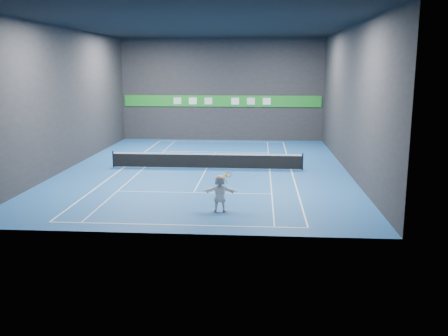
# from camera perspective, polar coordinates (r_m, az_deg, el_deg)

# --- Properties ---
(ground) EXTENTS (26.00, 26.00, 0.00)m
(ground) POSITION_cam_1_polar(r_m,az_deg,el_deg) (32.59, -2.00, -0.04)
(ground) COLOR #1B5197
(ground) RESTS_ON ground
(ceiling) EXTENTS (26.00, 26.00, 0.00)m
(ceiling) POSITION_cam_1_polar(r_m,az_deg,el_deg) (32.02, -2.12, 15.94)
(ceiling) COLOR black
(ceiling) RESTS_ON ground
(wall_back) EXTENTS (18.00, 0.10, 9.00)m
(wall_back) POSITION_cam_1_polar(r_m,az_deg,el_deg) (44.92, -0.25, 8.94)
(wall_back) COLOR #262628
(wall_back) RESTS_ON ground
(wall_front) EXTENTS (18.00, 0.10, 9.00)m
(wall_front) POSITION_cam_1_polar(r_m,az_deg,el_deg) (19.16, -6.26, 5.37)
(wall_front) COLOR #262628
(wall_front) RESTS_ON ground
(wall_left) EXTENTS (0.10, 26.00, 9.00)m
(wall_left) POSITION_cam_1_polar(r_m,az_deg,el_deg) (34.16, -17.38, 7.60)
(wall_left) COLOR #262628
(wall_left) RESTS_ON ground
(wall_right) EXTENTS (0.10, 26.00, 9.00)m
(wall_right) POSITION_cam_1_polar(r_m,az_deg,el_deg) (32.29, 14.18, 7.57)
(wall_right) COLOR #262628
(wall_right) RESTS_ON ground
(baseline_near) EXTENTS (10.98, 0.08, 0.01)m
(baseline_near) POSITION_cam_1_polar(r_m,az_deg,el_deg) (21.18, -5.46, -6.49)
(baseline_near) COLOR white
(baseline_near) RESTS_ON ground
(baseline_far) EXTENTS (10.98, 0.08, 0.01)m
(baseline_far) POSITION_cam_1_polar(r_m,az_deg,el_deg) (44.25, -0.35, 3.04)
(baseline_far) COLOR white
(baseline_far) RESTS_ON ground
(sideline_doubles_left) EXTENTS (0.08, 23.78, 0.01)m
(sideline_doubles_left) POSITION_cam_1_polar(r_m,az_deg,el_deg) (33.62, -11.34, 0.10)
(sideline_doubles_left) COLOR white
(sideline_doubles_left) RESTS_ON ground
(sideline_doubles_right) EXTENTS (0.08, 23.78, 0.01)m
(sideline_doubles_right) POSITION_cam_1_polar(r_m,az_deg,el_deg) (32.47, 7.68, -0.18)
(sideline_doubles_right) COLOR white
(sideline_doubles_right) RESTS_ON ground
(sideline_singles_left) EXTENTS (0.06, 23.78, 0.01)m
(sideline_singles_left) POSITION_cam_1_polar(r_m,az_deg,el_deg) (33.28, -9.05, 0.07)
(sideline_singles_left) COLOR white
(sideline_singles_left) RESTS_ON ground
(sideline_singles_right) EXTENTS (0.06, 23.78, 0.01)m
(sideline_singles_right) POSITION_cam_1_polar(r_m,az_deg,el_deg) (32.41, 5.24, -0.14)
(sideline_singles_right) COLOR white
(sideline_singles_right) RESTS_ON ground
(service_line_near) EXTENTS (8.23, 0.06, 0.01)m
(service_line_near) POSITION_cam_1_polar(r_m,az_deg,el_deg) (26.40, -3.48, -2.82)
(service_line_near) COLOR white
(service_line_near) RESTS_ON ground
(service_line_far) EXTENTS (8.23, 0.06, 0.01)m
(service_line_far) POSITION_cam_1_polar(r_m,az_deg,el_deg) (38.85, -0.99, 1.85)
(service_line_far) COLOR white
(service_line_far) RESTS_ON ground
(center_service_line) EXTENTS (0.06, 12.80, 0.01)m
(center_service_line) POSITION_cam_1_polar(r_m,az_deg,el_deg) (32.59, -2.00, -0.04)
(center_service_line) COLOR white
(center_service_line) RESTS_ON ground
(player) EXTENTS (1.62, 0.56, 1.73)m
(player) POSITION_cam_1_polar(r_m,az_deg,el_deg) (22.78, -0.48, -2.89)
(player) COLOR white
(player) RESTS_ON ground
(tennis_ball) EXTENTS (0.06, 0.06, 0.06)m
(tennis_ball) POSITION_cam_1_polar(r_m,az_deg,el_deg) (22.47, -1.17, 1.49)
(tennis_ball) COLOR #AFDD24
(tennis_ball) RESTS_ON player
(tennis_net) EXTENTS (12.50, 0.10, 1.07)m
(tennis_net) POSITION_cam_1_polar(r_m,az_deg,el_deg) (32.49, -2.01, 0.89)
(tennis_net) COLOR black
(tennis_net) RESTS_ON ground
(sponsor_banner) EXTENTS (17.64, 0.11, 1.00)m
(sponsor_banner) POSITION_cam_1_polar(r_m,az_deg,el_deg) (44.91, -0.25, 7.66)
(sponsor_banner) COLOR #1E8927
(sponsor_banner) RESTS_ON wall_back
(tennis_racket) EXTENTS (0.54, 0.36, 0.59)m
(tennis_racket) POSITION_cam_1_polar(r_m,az_deg,el_deg) (22.61, 0.49, -0.88)
(tennis_racket) COLOR red
(tennis_racket) RESTS_ON player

